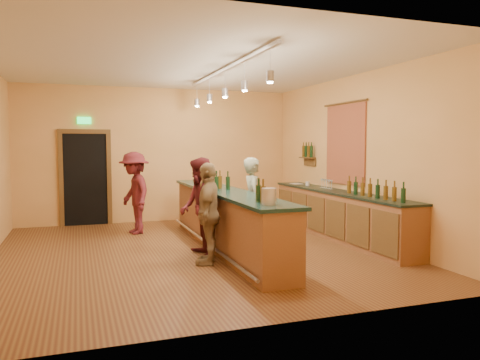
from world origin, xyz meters
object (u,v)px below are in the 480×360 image
object	(u,v)px
bartender	(253,202)
customer_c	(135,193)
back_counter	(339,214)
tasting_bar	(225,215)
bar_stool	(255,213)
customer_b	(208,213)
customer_a	(200,208)

from	to	relation	value
bartender	customer_c	bearing A→B (deg)	55.88
back_counter	tasting_bar	bearing A→B (deg)	-175.67
back_counter	bartender	xyz separation A→B (m)	(-1.84, -0.12, 0.32)
bartender	back_counter	bearing A→B (deg)	-73.93
back_counter	customer_c	distance (m)	4.18
back_counter	customer_c	size ratio (longest dim) A/B	2.67
bartender	bar_stool	world-z (taller)	bartender
tasting_bar	customer_c	bearing A→B (deg)	123.27
back_counter	bar_stool	world-z (taller)	back_counter
tasting_bar	customer_c	world-z (taller)	customer_c
tasting_bar	bartender	xyz separation A→B (m)	(0.55, 0.06, 0.20)
tasting_bar	customer_c	distance (m)	2.45
tasting_bar	customer_b	world-z (taller)	customer_b
customer_c	customer_a	bearing A→B (deg)	5.39
bartender	customer_b	bearing A→B (deg)	142.62
customer_a	customer_b	xyz separation A→B (m)	(0.02, -0.44, -0.04)
customer_a	bar_stool	world-z (taller)	customer_a
customer_b	bar_stool	xyz separation A→B (m)	(1.42, 1.66, -0.30)
customer_a	customer_c	xyz separation A→B (m)	(-0.77, 2.47, 0.03)
back_counter	customer_b	world-z (taller)	customer_b
bartender	customer_b	size ratio (longest dim) A/B	1.03
back_counter	tasting_bar	size ratio (longest dim) A/B	0.89
tasting_bar	bartender	world-z (taller)	bartender
bar_stool	bartender	bearing A→B (deg)	-113.57
bartender	bar_stool	bearing A→B (deg)	-11.34
customer_a	customer_b	distance (m)	0.45
customer_a	customer_c	size ratio (longest dim) A/B	0.96
customer_a	bar_stool	distance (m)	1.91
bar_stool	tasting_bar	bearing A→B (deg)	-137.93
back_counter	bar_stool	distance (m)	1.64
customer_b	customer_a	bearing A→B (deg)	-156.31
customer_b	customer_c	bearing A→B (deg)	-143.21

